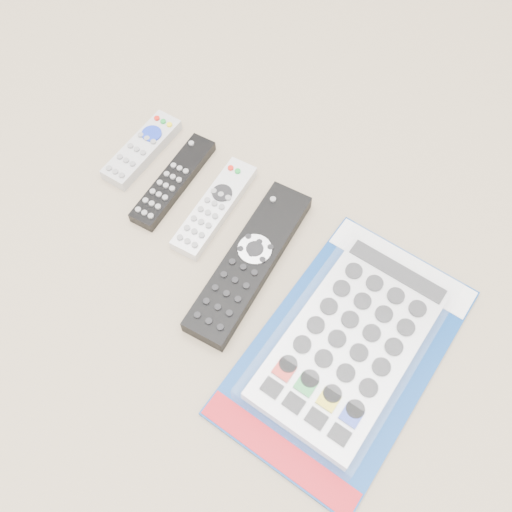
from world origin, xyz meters
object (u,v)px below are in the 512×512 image
Objects in this scene: remote_large_black at (250,262)px; jumbo_remote_packaged at (350,343)px; remote_small_grey at (142,149)px; remote_silver_dvd at (215,207)px; remote_slim_black at (173,181)px.

remote_large_black is 0.18m from jumbo_remote_packaged.
remote_small_grey reaches higher than remote_silver_dvd.
remote_slim_black and remote_silver_dvd have the same top height.
remote_small_grey is at bearing 168.05° from jumbo_remote_packaged.
remote_small_grey is 0.16m from remote_silver_dvd.
jumbo_remote_packaged reaches higher than remote_slim_black.
remote_large_black is (0.18, -0.04, 0.00)m from remote_slim_black.
remote_small_grey is at bearing 166.57° from remote_silver_dvd.
remote_large_black is (0.26, -0.06, 0.00)m from remote_small_grey.
remote_silver_dvd is (0.16, -0.01, -0.00)m from remote_small_grey.
remote_silver_dvd is 0.50× the size of jumbo_remote_packaged.
remote_small_grey is 0.84× the size of remote_silver_dvd.
jumbo_remote_packaged reaches higher than remote_large_black.
jumbo_remote_packaged is at bearing -17.28° from remote_slim_black.
remote_large_black reaches higher than remote_small_grey.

